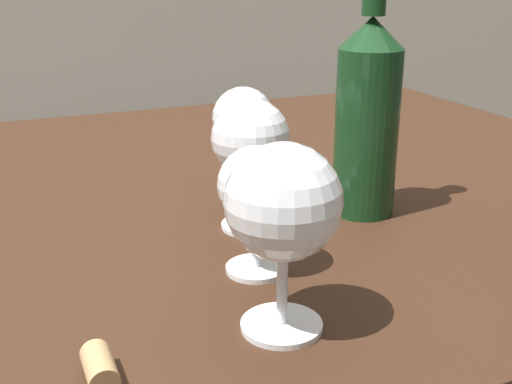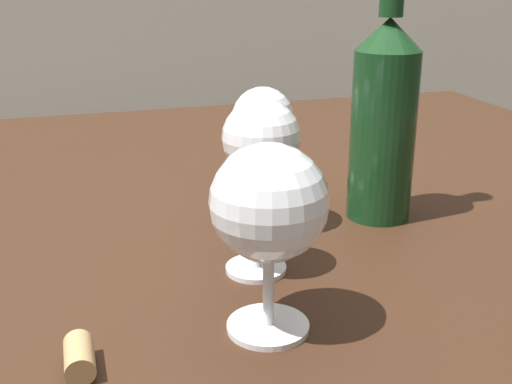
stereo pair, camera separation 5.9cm
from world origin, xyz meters
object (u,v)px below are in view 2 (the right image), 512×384
wine_glass_amber (261,140)px  wine_glass_port (263,121)px  cork (79,357)px  wine_glass_pinot (269,207)px  wine_bottle (384,115)px  wine_glass_empty (256,189)px

wine_glass_amber → wine_glass_port: bearing=71.9°
wine_glass_amber → cork: size_ratio=3.48×
wine_glass_pinot → wine_bottle: (0.20, 0.20, 0.01)m
wine_glass_empty → cork: bearing=-145.5°
wine_glass_empty → wine_glass_amber: (0.04, 0.10, 0.02)m
wine_glass_empty → wine_bottle: bearing=28.3°
wine_glass_amber → wine_bottle: (0.14, -0.01, 0.02)m
wine_glass_pinot → wine_glass_port: 0.34m
wine_bottle → wine_glass_amber: bearing=177.5°
wine_glass_empty → wine_glass_pinot: bearing=-101.5°
wine_glass_pinot → wine_glass_port: bearing=73.4°
wine_bottle → wine_glass_port: bearing=130.0°
wine_glass_amber → wine_bottle: size_ratio=0.47×
wine_glass_pinot → wine_bottle: size_ratio=0.50×
wine_glass_empty → wine_glass_port: bearing=71.1°
wine_glass_amber → wine_glass_pinot: bearing=-105.7°
wine_glass_pinot → wine_glass_amber: bearing=74.3°
wine_glass_empty → wine_glass_port: size_ratio=0.92×
wine_glass_amber → wine_bottle: 0.14m
wine_glass_empty → wine_glass_amber: wine_glass_amber is taller
wine_bottle → cork: 0.42m
cork → wine_glass_pinot: bearing=5.2°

